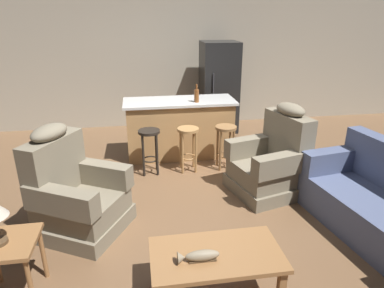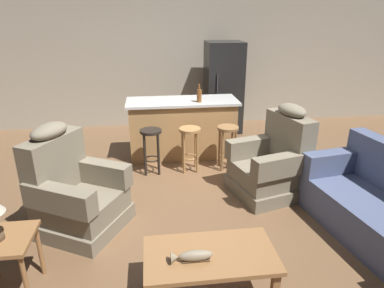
# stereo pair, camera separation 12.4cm
# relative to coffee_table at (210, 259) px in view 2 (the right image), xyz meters

# --- Properties ---
(ground_plane) EXTENTS (12.00, 12.00, 0.00)m
(ground_plane) POSITION_rel_coffee_table_xyz_m (0.08, 1.76, -0.36)
(ground_plane) COLOR brown
(back_wall) EXTENTS (12.00, 0.05, 2.60)m
(back_wall) POSITION_rel_coffee_table_xyz_m (0.08, 4.88, 0.94)
(back_wall) COLOR #A89E89
(back_wall) RESTS_ON ground_plane
(coffee_table) EXTENTS (1.10, 0.60, 0.42)m
(coffee_table) POSITION_rel_coffee_table_xyz_m (0.00, 0.00, 0.00)
(coffee_table) COLOR olive
(coffee_table) RESTS_ON ground_plane
(fish_figurine) EXTENTS (0.34, 0.10, 0.10)m
(fish_figurine) POSITION_rel_coffee_table_xyz_m (-0.17, -0.07, 0.10)
(fish_figurine) COLOR #4C3823
(fish_figurine) RESTS_ON coffee_table
(recliner_near_lamp) EXTENTS (1.14, 1.14, 1.20)m
(recliner_near_lamp) POSITION_rel_coffee_table_xyz_m (-1.31, 1.17, 0.06)
(recliner_near_lamp) COLOR #756B56
(recliner_near_lamp) RESTS_ON ground_plane
(recliner_near_island) EXTENTS (1.03, 1.03, 1.20)m
(recliner_near_island) POSITION_rel_coffee_table_xyz_m (1.13, 1.66, 0.06)
(recliner_near_island) COLOR #756B56
(recliner_near_island) RESTS_ON ground_plane
(end_table) EXTENTS (0.48, 0.48, 0.56)m
(end_table) POSITION_rel_coffee_table_xyz_m (-1.69, 0.23, 0.10)
(end_table) COLOR olive
(end_table) RESTS_ON ground_plane
(kitchen_island) EXTENTS (1.80, 0.70, 0.95)m
(kitchen_island) POSITION_rel_coffee_table_xyz_m (0.08, 3.11, 0.11)
(kitchen_island) COLOR #AD7F4C
(kitchen_island) RESTS_ON ground_plane
(bar_stool_left) EXTENTS (0.32, 0.32, 0.68)m
(bar_stool_left) POSITION_rel_coffee_table_xyz_m (-0.45, 2.48, 0.11)
(bar_stool_left) COLOR black
(bar_stool_left) RESTS_ON ground_plane
(bar_stool_middle) EXTENTS (0.32, 0.32, 0.68)m
(bar_stool_middle) POSITION_rel_coffee_table_xyz_m (0.13, 2.48, 0.11)
(bar_stool_middle) COLOR #A87A47
(bar_stool_middle) RESTS_ON ground_plane
(bar_stool_right) EXTENTS (0.32, 0.32, 0.68)m
(bar_stool_right) POSITION_rel_coffee_table_xyz_m (0.71, 2.48, 0.11)
(bar_stool_right) COLOR olive
(bar_stool_right) RESTS_ON ground_plane
(refrigerator) EXTENTS (0.70, 0.69, 1.76)m
(refrigerator) POSITION_rel_coffee_table_xyz_m (1.02, 4.31, 0.52)
(refrigerator) COLOR black
(refrigerator) RESTS_ON ground_plane
(bottle_tall_green) EXTENTS (0.08, 0.08, 0.28)m
(bottle_tall_green) POSITION_rel_coffee_table_xyz_m (0.34, 2.95, 0.69)
(bottle_tall_green) COLOR brown
(bottle_tall_green) RESTS_ON kitchen_island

